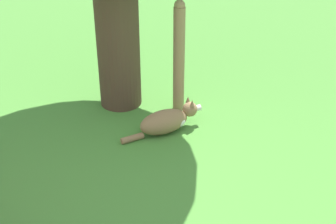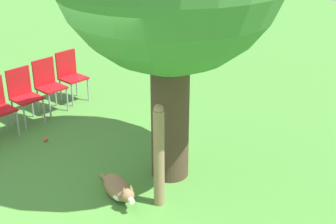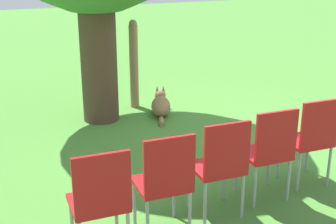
% 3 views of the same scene
% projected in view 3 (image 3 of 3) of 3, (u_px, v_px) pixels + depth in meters
% --- Properties ---
extents(ground_plane, '(30.00, 30.00, 0.00)m').
position_uv_depth(ground_plane, '(176.00, 124.00, 6.69)').
color(ground_plane, '#478433').
extents(dog, '(0.97, 0.46, 0.35)m').
position_uv_depth(dog, '(161.00, 105.00, 7.06)').
color(dog, olive).
rests_on(dog, ground_plane).
extents(fence_post, '(0.14, 0.14, 1.37)m').
position_uv_depth(fence_post, '(134.00, 64.00, 7.21)').
color(fence_post, '#937551').
rests_on(fence_post, ground_plane).
extents(red_chair_0, '(0.42, 0.44, 0.97)m').
position_uv_depth(red_chair_0, '(312.00, 136.00, 4.78)').
color(red_chair_0, '#B21419').
rests_on(red_chair_0, ground_plane).
extents(red_chair_1, '(0.42, 0.44, 0.97)m').
position_uv_depth(red_chair_1, '(269.00, 148.00, 4.49)').
color(red_chair_1, '#B21419').
rests_on(red_chair_1, ground_plane).
extents(red_chair_2, '(0.42, 0.44, 0.97)m').
position_uv_depth(red_chair_2, '(221.00, 162.00, 4.19)').
color(red_chair_2, '#B21419').
rests_on(red_chair_2, ground_plane).
extents(red_chair_3, '(0.42, 0.44, 0.97)m').
position_uv_depth(red_chair_3, '(165.00, 179.00, 3.89)').
color(red_chair_3, '#B21419').
rests_on(red_chair_3, ground_plane).
extents(red_chair_4, '(0.42, 0.44, 0.97)m').
position_uv_depth(red_chair_4, '(100.00, 197.00, 3.60)').
color(red_chair_4, '#B21419').
rests_on(red_chair_4, ground_plane).
extents(tennis_ball, '(0.07, 0.07, 0.07)m').
position_uv_depth(tennis_ball, '(200.00, 170.00, 5.20)').
color(tennis_ball, '#E54C33').
rests_on(tennis_ball, ground_plane).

